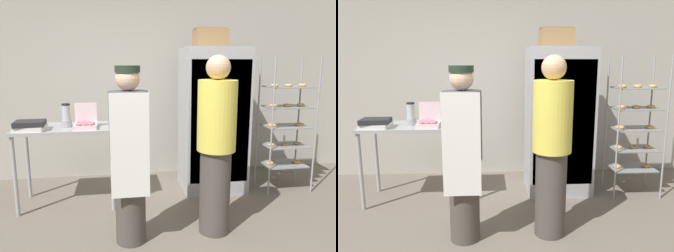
{
  "view_description": "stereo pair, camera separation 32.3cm",
  "coord_description": "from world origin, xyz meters",
  "views": [
    {
      "loc": [
        -0.43,
        -2.46,
        1.66
      ],
      "look_at": [
        0.08,
        0.76,
        1.02
      ],
      "focal_mm": 35.0,
      "sensor_mm": 36.0,
      "label": 1
    },
    {
      "loc": [
        -0.11,
        -2.5,
        1.66
      ],
      "look_at": [
        0.08,
        0.76,
        1.02
      ],
      "focal_mm": 35.0,
      "sensor_mm": 36.0,
      "label": 2
    }
  ],
  "objects": [
    {
      "name": "back_wall",
      "position": [
        0.0,
        2.36,
        1.42
      ],
      "size": [
        6.4,
        0.12,
        2.84
      ],
      "primitive_type": "cube",
      "color": "#ADA89E",
      "rests_on": "ground_plane"
    },
    {
      "name": "refrigerator",
      "position": [
        0.8,
        1.58,
        0.92
      ],
      "size": [
        0.8,
        0.69,
        1.84
      ],
      "color": "#9EA0A5",
      "rests_on": "ground_plane"
    },
    {
      "name": "baking_rack",
      "position": [
        1.72,
        1.4,
        0.86
      ],
      "size": [
        0.61,
        0.43,
        1.72
      ],
      "color": "#93969B",
      "rests_on": "ground_plane"
    },
    {
      "name": "prep_counter",
      "position": [
        -1.01,
        1.35,
        0.81
      ],
      "size": [
        1.11,
        0.62,
        0.93
      ],
      "color": "#9EA0A5",
      "rests_on": "ground_plane"
    },
    {
      "name": "donut_box",
      "position": [
        -0.78,
        1.21,
        0.98
      ],
      "size": [
        0.25,
        0.23,
        0.28
      ],
      "color": "silver",
      "rests_on": "prep_counter"
    },
    {
      "name": "blender_pitcher",
      "position": [
        -1.0,
        1.33,
        1.05
      ],
      "size": [
        0.12,
        0.12,
        0.27
      ],
      "color": "#99999E",
      "rests_on": "prep_counter"
    },
    {
      "name": "binder_stack",
      "position": [
        -1.36,
        1.2,
        0.98
      ],
      "size": [
        0.33,
        0.28,
        0.1
      ],
      "color": "silver",
      "rests_on": "prep_counter"
    },
    {
      "name": "cardboard_storage_box",
      "position": [
        0.76,
        1.64,
        1.96
      ],
      "size": [
        0.4,
        0.32,
        0.24
      ],
      "color": "#937047",
      "rests_on": "refrigerator"
    },
    {
      "name": "person_baker",
      "position": [
        -0.33,
        0.38,
        0.85
      ],
      "size": [
        0.35,
        0.36,
        1.63
      ],
      "color": "#47423D",
      "rests_on": "ground_plane"
    },
    {
      "name": "person_customer",
      "position": [
        0.49,
        0.44,
        0.88
      ],
      "size": [
        0.37,
        0.37,
        1.72
      ],
      "color": "#47423D",
      "rests_on": "ground_plane"
    }
  ]
}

